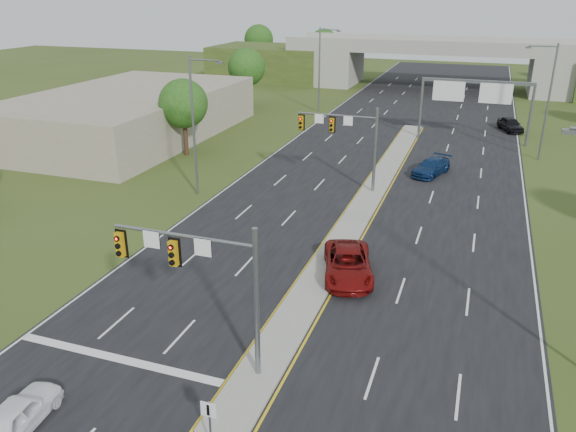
% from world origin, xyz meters
% --- Properties ---
extents(ground, '(240.00, 240.00, 0.00)m').
position_xyz_m(ground, '(0.00, 0.00, 0.00)').
color(ground, '#334318').
rests_on(ground, ground).
extents(road, '(24.00, 160.00, 0.02)m').
position_xyz_m(road, '(0.00, 35.00, 0.01)').
color(road, black).
rests_on(road, ground).
extents(median, '(2.00, 54.00, 0.16)m').
position_xyz_m(median, '(0.00, 23.00, 0.10)').
color(median, gray).
rests_on(median, road).
extents(lane_markings, '(23.72, 160.00, 0.01)m').
position_xyz_m(lane_markings, '(-0.60, 28.91, 0.02)').
color(lane_markings, gold).
rests_on(lane_markings, road).
extents(signal_mast_near, '(6.62, 0.60, 7.00)m').
position_xyz_m(signal_mast_near, '(-2.26, -0.07, 4.73)').
color(signal_mast_near, slate).
rests_on(signal_mast_near, ground).
extents(signal_mast_far, '(6.62, 0.60, 7.00)m').
position_xyz_m(signal_mast_far, '(-2.26, 24.93, 4.73)').
color(signal_mast_far, slate).
rests_on(signal_mast_far, ground).
extents(keep_right_sign, '(0.60, 0.13, 2.20)m').
position_xyz_m(keep_right_sign, '(0.00, -4.53, 1.52)').
color(keep_right_sign, slate).
rests_on(keep_right_sign, ground).
extents(sign_gantry, '(11.58, 0.44, 6.67)m').
position_xyz_m(sign_gantry, '(6.68, 44.92, 5.24)').
color(sign_gantry, slate).
rests_on(sign_gantry, ground).
extents(overpass, '(80.00, 14.00, 8.10)m').
position_xyz_m(overpass, '(0.00, 80.00, 3.55)').
color(overpass, gray).
rests_on(overpass, ground).
extents(lightpole_l_mid, '(2.85, 0.25, 11.00)m').
position_xyz_m(lightpole_l_mid, '(-13.30, 20.00, 6.10)').
color(lightpole_l_mid, slate).
rests_on(lightpole_l_mid, ground).
extents(lightpole_l_far, '(2.85, 0.25, 11.00)m').
position_xyz_m(lightpole_l_far, '(-13.30, 55.00, 6.10)').
color(lightpole_l_far, slate).
rests_on(lightpole_l_far, ground).
extents(lightpole_r_far, '(2.85, 0.25, 11.00)m').
position_xyz_m(lightpole_r_far, '(13.30, 40.00, 6.10)').
color(lightpole_r_far, slate).
rests_on(lightpole_r_far, ground).
extents(tree_l_near, '(4.80, 4.80, 7.60)m').
position_xyz_m(tree_l_near, '(-20.00, 30.00, 5.18)').
color(tree_l_near, '#382316').
rests_on(tree_l_near, ground).
extents(tree_l_mid, '(5.20, 5.20, 8.12)m').
position_xyz_m(tree_l_mid, '(-24.00, 55.00, 5.51)').
color(tree_l_mid, '#382316').
rests_on(tree_l_mid, ground).
extents(tree_back_a, '(6.00, 6.00, 8.85)m').
position_xyz_m(tree_back_a, '(-38.00, 94.00, 5.84)').
color(tree_back_a, '#382316').
rests_on(tree_back_a, ground).
extents(tree_back_b, '(5.60, 5.60, 8.32)m').
position_xyz_m(tree_back_b, '(-24.00, 94.00, 5.51)').
color(tree_back_b, '#382316').
rests_on(tree_back_b, ground).
extents(commercial_building, '(18.00, 30.00, 5.00)m').
position_xyz_m(commercial_building, '(-30.00, 35.00, 2.50)').
color(commercial_building, gray).
rests_on(commercial_building, ground).
extents(car_white, '(1.96, 4.05, 1.33)m').
position_xyz_m(car_white, '(-7.41, -5.88, 0.69)').
color(car_white, white).
rests_on(car_white, road).
extents(car_far_a, '(4.21, 6.33, 1.62)m').
position_xyz_m(car_far_a, '(1.50, 10.13, 0.83)').
color(car_far_a, maroon).
rests_on(car_far_a, road).
extents(car_far_b, '(3.52, 5.34, 1.44)m').
position_xyz_m(car_far_b, '(3.99, 31.53, 0.74)').
color(car_far_b, '#0C224A').
rests_on(car_far_b, road).
extents(car_far_c, '(3.35, 4.94, 1.56)m').
position_xyz_m(car_far_c, '(11.00, 51.74, 0.80)').
color(car_far_c, black).
rests_on(car_far_c, road).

